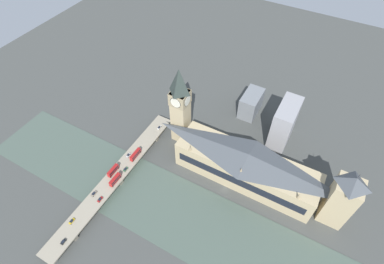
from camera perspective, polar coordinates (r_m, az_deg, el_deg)
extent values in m
plane|color=#424442|center=(224.54, 6.20, -10.92)|extent=(600.00, 600.00, 0.00)
cube|color=#47564C|center=(210.60, 2.35, -17.58)|extent=(52.28, 360.00, 0.30)
cube|color=tan|center=(222.35, 10.14, -6.90)|extent=(27.27, 102.82, 23.65)
cube|color=black|center=(213.83, 8.78, -9.43)|extent=(0.40, 94.60, 7.10)
pyramid|color=#474C51|center=(210.62, 10.67, -4.66)|extent=(26.72, 100.77, 5.54)
cone|color=#9E8966|center=(202.39, 19.71, -11.37)|extent=(2.20, 2.20, 5.00)
cone|color=#9E8966|center=(203.52, 9.33, -7.23)|extent=(2.20, 2.20, 5.00)
cone|color=#9E8966|center=(211.98, -0.39, -3.07)|extent=(2.20, 2.20, 5.00)
cube|color=tan|center=(234.69, -2.18, 3.05)|extent=(12.11, 12.11, 49.71)
cube|color=tan|center=(221.19, -2.32, 6.55)|extent=(12.84, 12.84, 10.90)
cylinder|color=black|center=(217.33, -3.16, 5.58)|extent=(0.50, 8.79, 8.79)
cylinder|color=silver|center=(217.26, -3.18, 5.56)|extent=(0.62, 8.14, 8.14)
cylinder|color=black|center=(225.14, -1.51, 7.49)|extent=(0.50, 8.79, 8.79)
cylinder|color=silver|center=(225.22, -1.49, 7.51)|extent=(0.62, 8.14, 8.14)
cylinder|color=black|center=(218.81, -0.91, 6.02)|extent=(8.79, 0.50, 8.79)
cylinder|color=silver|center=(218.77, -0.88, 6.01)|extent=(8.14, 0.62, 8.14)
cylinder|color=black|center=(223.71, -3.71, 7.06)|extent=(8.79, 0.50, 8.79)
cylinder|color=silver|center=(223.76, -3.73, 7.07)|extent=(8.14, 0.62, 8.14)
pyramid|color=#2D3833|center=(211.00, -2.45, 9.68)|extent=(12.36, 12.36, 20.31)
cube|color=tan|center=(217.44, 26.29, -11.77)|extent=(15.89, 15.89, 40.33)
pyramid|color=#474C51|center=(199.07, 28.60, -8.30)|extent=(15.89, 15.89, 7.15)
cylinder|color=#333338|center=(194.92, 29.20, -7.39)|extent=(0.30, 0.30, 4.00)
cube|color=gray|center=(220.91, -22.26, -17.53)|extent=(3.00, 11.27, 4.97)
cube|color=gray|center=(232.20, -14.29, -8.67)|extent=(3.00, 11.27, 4.97)
cube|color=gray|center=(252.18, -7.63, -0.80)|extent=(3.00, 11.27, 4.97)
cube|color=gray|center=(229.67, -14.43, -8.26)|extent=(136.55, 13.26, 1.20)
cube|color=red|center=(225.47, -14.40, -8.92)|extent=(10.70, 2.53, 1.87)
cube|color=black|center=(225.17, -14.42, -8.87)|extent=(9.63, 2.59, 0.82)
cube|color=red|center=(223.81, -14.50, -8.64)|extent=(10.49, 2.53, 2.19)
cube|color=black|center=(223.72, -14.50, -8.63)|extent=(9.63, 2.59, 1.05)
cube|color=maroon|center=(222.84, -14.56, -8.48)|extent=(10.38, 2.41, 0.16)
cylinder|color=black|center=(227.11, -13.44, -8.36)|extent=(1.15, 0.28, 1.15)
cylinder|color=black|center=(228.17, -13.90, -8.10)|extent=(1.15, 0.28, 1.15)
cylinder|color=black|center=(224.23, -14.82, -9.96)|extent=(1.15, 0.28, 1.15)
cylinder|color=black|center=(225.31, -15.27, -9.69)|extent=(1.15, 0.28, 1.15)
cube|color=red|center=(235.32, -10.69, -4.39)|extent=(11.59, 2.44, 1.89)
cube|color=black|center=(235.02, -10.71, -4.33)|extent=(10.43, 2.50, 0.83)
cube|color=red|center=(233.70, -10.76, -4.09)|extent=(11.36, 2.44, 2.22)
cube|color=black|center=(233.62, -10.77, -4.07)|extent=(10.43, 2.50, 1.06)
cube|color=maroon|center=(232.77, -10.80, -3.91)|extent=(11.24, 2.32, 0.16)
cylinder|color=black|center=(237.61, -9.76, -3.79)|extent=(1.09, 0.28, 1.09)
cylinder|color=black|center=(238.59, -10.19, -3.58)|extent=(1.09, 0.28, 1.09)
cylinder|color=black|center=(233.49, -11.14, -5.44)|extent=(1.09, 0.28, 1.09)
cylinder|color=black|center=(234.49, -11.57, -5.22)|extent=(1.09, 0.28, 1.09)
cube|color=red|center=(230.32, -14.75, -7.25)|extent=(10.67, 2.46, 1.87)
cube|color=black|center=(230.02, -14.77, -7.19)|extent=(9.60, 2.52, 0.82)
cube|color=red|center=(228.69, -14.85, -6.96)|extent=(10.46, 2.46, 2.19)
cube|color=black|center=(228.60, -14.85, -6.95)|extent=(9.60, 2.52, 1.05)
cube|color=maroon|center=(227.74, -14.91, -6.79)|extent=(10.35, 2.33, 0.16)
cylinder|color=black|center=(232.04, -13.81, -6.69)|extent=(1.07, 0.28, 1.07)
cylinder|color=black|center=(233.11, -14.24, -6.46)|extent=(1.07, 0.28, 1.07)
cylinder|color=black|center=(228.98, -15.17, -8.26)|extent=(1.07, 0.28, 1.07)
cylinder|color=black|center=(230.06, -15.60, -8.01)|extent=(1.07, 0.28, 1.07)
cube|color=#2D5638|center=(230.18, -12.55, -6.95)|extent=(4.07, 1.89, 0.71)
cube|color=black|center=(229.64, -12.60, -6.88)|extent=(2.12, 1.70, 0.52)
cylinder|color=black|center=(230.60, -12.14, -6.80)|extent=(0.65, 0.22, 0.65)
cylinder|color=black|center=(231.37, -12.47, -6.62)|extent=(0.65, 0.22, 0.65)
cylinder|color=black|center=(229.42, -12.61, -7.36)|extent=(0.65, 0.22, 0.65)
cylinder|color=black|center=(230.20, -12.95, -7.17)|extent=(0.65, 0.22, 0.65)
cube|color=slate|center=(224.76, -18.18, -11.12)|extent=(4.56, 1.86, 0.70)
cube|color=black|center=(224.22, -18.24, -11.06)|extent=(2.37, 1.68, 0.53)
cylinder|color=black|center=(225.05, -17.70, -10.91)|extent=(0.63, 0.22, 0.63)
cylinder|color=black|center=(225.88, -18.02, -10.71)|extent=(0.63, 0.22, 0.63)
cylinder|color=black|center=(224.09, -18.31, -11.59)|extent=(0.63, 0.22, 0.63)
cylinder|color=black|center=(224.93, -18.63, -11.39)|extent=(0.63, 0.22, 0.63)
cube|color=silver|center=(252.08, -6.24, 0.84)|extent=(4.59, 1.72, 0.67)
cube|color=black|center=(251.57, -6.27, 0.91)|extent=(2.39, 1.55, 0.50)
cylinder|color=black|center=(252.89, -5.87, 1.01)|extent=(0.69, 0.22, 0.69)
cylinder|color=black|center=(253.54, -6.16, 1.14)|extent=(0.69, 0.22, 0.69)
cylinder|color=black|center=(250.98, -6.32, 0.47)|extent=(0.69, 0.22, 0.69)
cylinder|color=black|center=(251.62, -6.61, 0.60)|extent=(0.69, 0.22, 0.69)
cube|color=silver|center=(237.61, -12.02, -4.33)|extent=(4.03, 1.86, 0.60)
cube|color=black|center=(237.15, -12.05, -4.28)|extent=(2.10, 1.67, 0.46)
cylinder|color=black|center=(238.03, -11.62, -4.18)|extent=(0.64, 0.22, 0.64)
cylinder|color=black|center=(238.81, -11.95, -4.02)|extent=(0.64, 0.22, 0.64)
cylinder|color=black|center=(236.75, -12.07, -4.71)|extent=(0.64, 0.22, 0.64)
cylinder|color=black|center=(237.53, -12.39, -4.54)|extent=(0.64, 0.22, 0.64)
cube|color=maroon|center=(221.25, -17.11, -12.17)|extent=(4.41, 1.89, 0.59)
cube|color=black|center=(220.73, -17.17, -12.13)|extent=(2.29, 1.70, 0.55)
cylinder|color=black|center=(221.48, -16.64, -11.97)|extent=(0.66, 0.22, 0.66)
cylinder|color=black|center=(222.28, -16.98, -11.77)|extent=(0.66, 0.22, 0.66)
cylinder|color=black|center=(220.57, -17.23, -12.64)|extent=(0.66, 0.22, 0.66)
cylinder|color=black|center=(221.38, -17.56, -12.42)|extent=(0.66, 0.22, 0.66)
cube|color=gold|center=(219.50, -21.91, -15.49)|extent=(4.30, 1.77, 0.58)
cube|color=black|center=(218.99, -21.98, -15.45)|extent=(2.24, 1.59, 0.58)
cylinder|color=black|center=(219.55, -21.45, -15.30)|extent=(0.70, 0.22, 0.70)
cylinder|color=black|center=(220.34, -21.75, -15.09)|extent=(0.70, 0.22, 0.70)
cylinder|color=black|center=(219.00, -22.05, -15.94)|extent=(0.70, 0.22, 0.70)
cylinder|color=black|center=(219.80, -22.34, -15.72)|extent=(0.70, 0.22, 0.70)
cube|color=black|center=(215.23, -23.30, -18.65)|extent=(3.80, 1.83, 0.65)
cube|color=black|center=(214.70, -23.37, -18.61)|extent=(1.98, 1.65, 0.55)
cylinder|color=black|center=(215.18, -22.86, -18.52)|extent=(0.71, 0.22, 0.71)
cylinder|color=black|center=(215.99, -23.17, -18.28)|extent=(0.71, 0.22, 0.71)
cylinder|color=black|center=(214.88, -23.39, -19.07)|extent=(0.71, 0.22, 0.71)
cylinder|color=black|center=(215.69, -23.70, -18.82)|extent=(0.71, 0.22, 0.71)
cube|color=slate|center=(270.91, 11.17, 5.36)|extent=(26.00, 14.44, 20.72)
cube|color=#939399|center=(248.59, 17.13, 1.56)|extent=(31.72, 14.44, 37.24)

